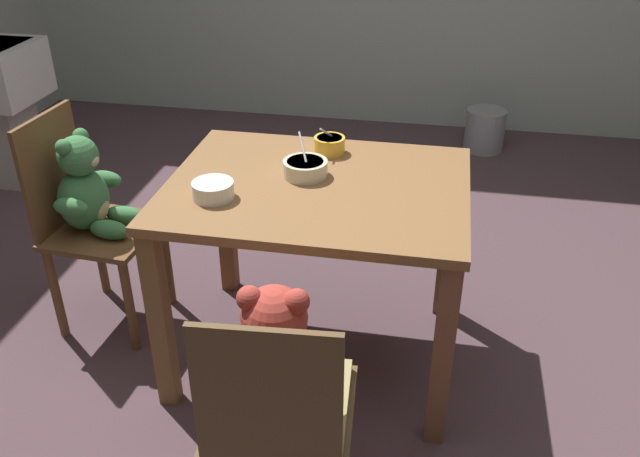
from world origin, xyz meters
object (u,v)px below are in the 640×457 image
dining_table (317,215)px  porridge_bowl_cream_center (305,168)px  teddy_chair_near_left (88,201)px  porridge_bowl_white_near_left (213,190)px  porridge_bowl_yellow_far_center (329,144)px  teddy_chair_near_front (278,384)px  metal_pail (485,130)px

dining_table → porridge_bowl_cream_center: bearing=134.4°
teddy_chair_near_left → porridge_bowl_cream_center: bearing=3.8°
dining_table → porridge_bowl_cream_center: 0.17m
porridge_bowl_white_near_left → porridge_bowl_yellow_far_center: porridge_bowl_yellow_far_center is taller
teddy_chair_near_left → teddy_chair_near_front: (0.95, -0.84, 0.01)m
teddy_chair_near_left → porridge_bowl_white_near_left: (0.59, -0.22, 0.21)m
dining_table → porridge_bowl_yellow_far_center: 0.31m
porridge_bowl_yellow_far_center → porridge_bowl_white_near_left: bearing=-125.5°
teddy_chair_near_left → porridge_bowl_white_near_left: bearing=-16.4°
porridge_bowl_cream_center → porridge_bowl_yellow_far_center: size_ratio=1.32×
porridge_bowl_cream_center → metal_pail: (0.73, 2.10, -0.63)m
porridge_bowl_cream_center → porridge_bowl_yellow_far_center: (0.05, 0.21, 0.00)m
porridge_bowl_cream_center → metal_pail: size_ratio=0.60×
porridge_bowl_white_near_left → metal_pail: bearing=66.9°
teddy_chair_near_left → porridge_bowl_white_near_left: teddy_chair_near_left is taller
porridge_bowl_cream_center → porridge_bowl_yellow_far_center: bearing=77.5°
porridge_bowl_white_near_left → porridge_bowl_yellow_far_center: (0.31, 0.43, 0.00)m
teddy_chair_near_left → porridge_bowl_cream_center: 0.88m
porridge_bowl_white_near_left → metal_pail: size_ratio=0.52×
dining_table → porridge_bowl_white_near_left: size_ratio=7.45×
teddy_chair_near_left → porridge_bowl_white_near_left: 0.67m
teddy_chair_near_left → porridge_bowl_yellow_far_center: (0.90, 0.21, 0.22)m
teddy_chair_near_left → porridge_bowl_cream_center: (0.85, -0.00, 0.22)m
teddy_chair_near_left → metal_pail: size_ratio=3.31×
teddy_chair_near_front → porridge_bowl_yellow_far_center: (-0.06, 1.05, 0.21)m
dining_table → teddy_chair_near_front: 0.79m
dining_table → porridge_bowl_yellow_far_center: (-0.01, 0.27, 0.16)m
teddy_chair_near_left → teddy_chair_near_front: bearing=-37.5°
porridge_bowl_yellow_far_center → metal_pail: size_ratio=0.45×
dining_table → teddy_chair_near_front: (0.05, -0.79, -0.05)m
teddy_chair_near_front → metal_pail: bearing=-16.4°
dining_table → metal_pail: size_ratio=3.84×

